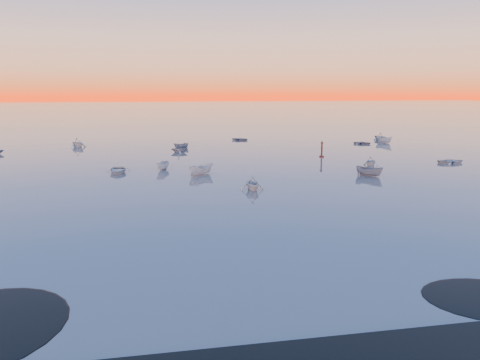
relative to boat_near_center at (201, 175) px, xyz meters
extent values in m
plane|color=#70645D|center=(0.24, 59.68, 0.00)|extent=(600.00, 600.00, 0.00)
imported|color=white|center=(0.00, 0.00, 0.00)|extent=(3.78, 4.38, 1.43)
imported|color=white|center=(4.83, -10.76, 0.00)|extent=(3.62, 1.71, 1.25)
cylinder|color=#49170F|center=(22.00, 12.91, 0.04)|extent=(0.81, 0.81, 0.27)
cylinder|color=#49170F|center=(22.00, 12.91, 1.16)|extent=(0.29, 0.29, 2.33)
cone|color=#49170F|center=(22.00, 12.91, 2.55)|extent=(0.54, 0.54, 0.45)
camera|label=1|loc=(-6.30, -62.35, 11.51)|focal=35.00mm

